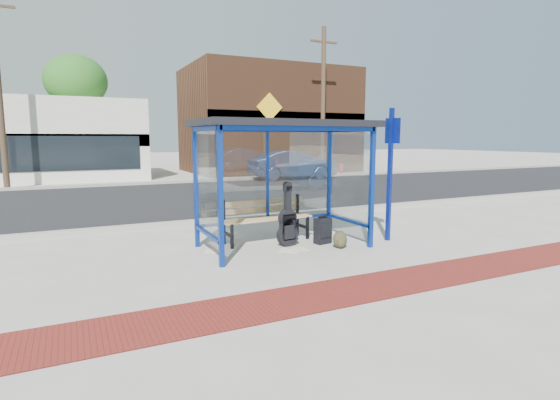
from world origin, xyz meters
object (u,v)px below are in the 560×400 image
bench (265,216)px  backpack (340,240)px  suitcase (323,231)px  guitar_bag (287,224)px  fire_hydrant (341,169)px  parked_car (292,165)px

bench → backpack: bench is taller
bench → suitcase: bearing=-39.9°
bench → backpack: bearing=-51.1°
guitar_bag → backpack: 1.06m
bench → suitcase: size_ratio=3.43×
guitar_bag → bench: bearing=103.3°
guitar_bag → fire_hydrant: (10.35, 13.66, -0.08)m
guitar_bag → fire_hydrant: bearing=45.9°
bench → backpack: (1.05, -1.17, -0.35)m
suitcase → fire_hydrant: fire_hydrant is taller
suitcase → parked_car: (5.89, 12.71, 0.47)m
guitar_bag → fire_hydrant: 17.14m
bench → parked_car: bearing=57.3°
parked_car → fire_hydrant: bearing=-71.1°
backpack → fire_hydrant: size_ratio=0.50×
parked_car → fire_hydrant: 3.90m
backpack → bench: bearing=154.7°
bench → guitar_bag: (0.22, -0.58, -0.08)m
fire_hydrant → bench: bearing=-128.9°
guitar_bag → parked_car: bearing=55.3°
bench → backpack: size_ratio=5.85×
suitcase → parked_car: size_ratio=0.13×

